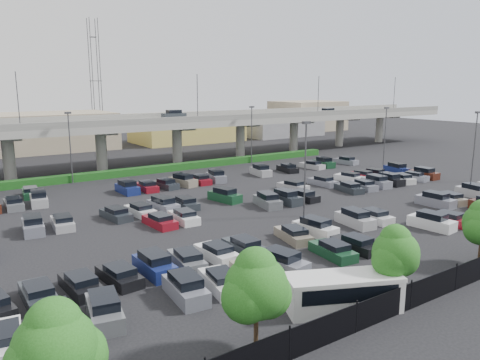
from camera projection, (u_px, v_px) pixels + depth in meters
name	position (u px, v px, depth m)	size (l,w,h in m)	color
ground	(260.00, 201.00, 57.35)	(280.00, 280.00, 0.00)	black
overpass	(150.00, 126.00, 81.74)	(150.00, 13.00, 15.80)	gray
hedge	(170.00, 168.00, 77.47)	(66.00, 1.60, 1.10)	#143F12
tree_row	(476.00, 225.00, 35.58)	(65.07, 3.66, 5.94)	#332316
shuttle_bus	(343.00, 291.00, 29.43)	(7.66, 5.26, 2.34)	silver
parked_cars	(278.00, 203.00, 53.84)	(63.06, 41.64, 1.67)	white
light_poles	(222.00, 152.00, 55.44)	(66.90, 48.38, 10.30)	#444448
distant_buildings	(149.00, 128.00, 113.45)	(138.00, 24.00, 9.00)	gray
comm_tower	(95.00, 78.00, 116.31)	(2.40, 2.40, 30.00)	#444448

